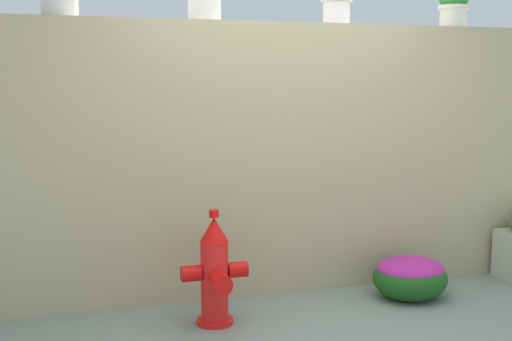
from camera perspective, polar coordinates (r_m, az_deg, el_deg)
The scene contains 4 objects.
ground_plane at distance 4.37m, azimuth 5.53°, elevation -14.08°, with size 24.00×24.00×0.00m, color gray.
stone_wall at distance 5.04m, azimuth 1.31°, elevation 1.04°, with size 5.93×0.35×2.06m, color tan.
fire_hydrant at distance 4.41m, azimuth -3.63°, elevation -9.03°, with size 0.45×0.37×0.78m.
flower_bush_left at distance 5.10m, azimuth 13.40°, elevation -8.98°, with size 0.57×0.51×0.33m.
Camera 1 is at (-1.56, -3.74, 1.63)m, focal length 45.52 mm.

